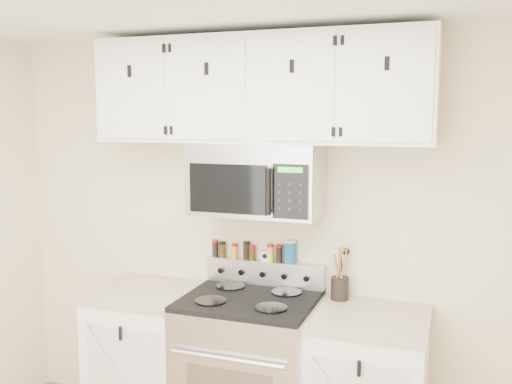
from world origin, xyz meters
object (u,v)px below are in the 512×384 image
(utensil_crock, at_px, (340,286))
(microwave, at_px, (257,179))
(range, at_px, (250,373))
(salt_canister, at_px, (290,252))

(utensil_crock, bearing_deg, microwave, -168.26)
(microwave, xyz_separation_m, utensil_crock, (0.48, 0.10, -0.63))
(microwave, distance_m, utensil_crock, 0.80)
(range, relative_size, utensil_crock, 3.54)
(range, bearing_deg, microwave, 89.77)
(salt_canister, bearing_deg, microwave, -136.05)
(salt_canister, bearing_deg, utensil_crock, -9.69)
(microwave, bearing_deg, range, -90.23)
(microwave, distance_m, salt_canister, 0.51)
(range, height_order, utensil_crock, utensil_crock)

